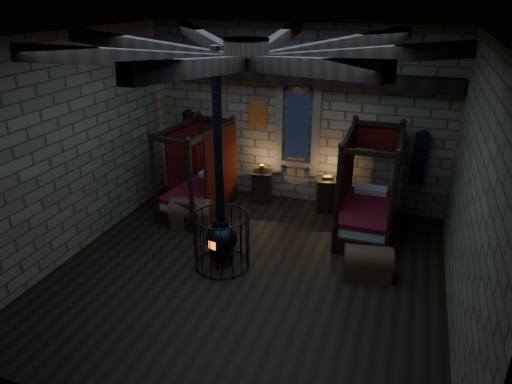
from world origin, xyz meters
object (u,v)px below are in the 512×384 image
(bed_left, at_px, (199,190))
(trunk_right, at_px, (368,263))
(stove, at_px, (221,236))
(bed_right, at_px, (367,209))
(trunk_left, at_px, (191,214))

(bed_left, bearing_deg, trunk_right, -13.55)
(bed_left, distance_m, stove, 2.53)
(bed_left, bearing_deg, bed_right, 9.37)
(bed_left, height_order, trunk_right, bed_left)
(bed_right, relative_size, stove, 0.55)
(trunk_right, height_order, stove, stove)
(bed_left, height_order, stove, stove)
(bed_left, bearing_deg, stove, -48.18)
(trunk_left, relative_size, trunk_right, 1.05)
(bed_left, distance_m, bed_right, 3.87)
(trunk_right, bearing_deg, bed_right, 87.65)
(bed_right, bearing_deg, bed_left, -178.11)
(bed_left, relative_size, bed_right, 0.94)
(bed_right, relative_size, trunk_right, 2.38)
(stove, bearing_deg, bed_right, 56.58)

